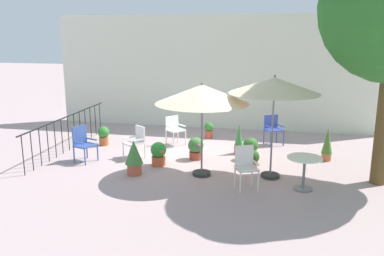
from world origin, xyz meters
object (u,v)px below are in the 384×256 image
(patio_chair_4, at_px, (246,164))
(potted_plant_1, at_px, (253,158))
(potted_plant_4, at_px, (239,140))
(patio_chair_0, at_px, (174,128))
(potted_plant_5, at_px, (251,148))
(patio_umbrella_1, at_px, (202,95))
(patio_chair_1, at_px, (273,127))
(potted_plant_6, at_px, (327,144))
(patio_chair_3, at_px, (136,140))
(potted_plant_3, at_px, (134,156))
(patio_chair_2, at_px, (83,141))
(cafe_table_0, at_px, (304,167))
(potted_plant_8, at_px, (196,148))
(potted_plant_0, at_px, (104,135))
(patio_umbrella_0, at_px, (274,86))
(potted_plant_2, at_px, (159,153))

(patio_chair_4, height_order, potted_plant_1, patio_chair_4)
(potted_plant_4, bearing_deg, patio_chair_0, 164.72)
(potted_plant_5, bearing_deg, patio_umbrella_1, -126.24)
(patio_chair_1, bearing_deg, potted_plant_6, -43.10)
(patio_chair_3, distance_m, potted_plant_3, 1.33)
(patio_chair_2, relative_size, potted_plant_4, 1.11)
(patio_chair_3, distance_m, potted_plant_1, 3.18)
(cafe_table_0, height_order, potted_plant_6, potted_plant_6)
(cafe_table_0, bearing_deg, potted_plant_3, 177.59)
(potted_plant_5, height_order, potted_plant_8, same)
(cafe_table_0, xyz_separation_m, patio_chair_1, (-0.71, 3.58, 0.02))
(patio_chair_3, height_order, potted_plant_4, patio_chair_3)
(patio_chair_2, xyz_separation_m, potted_plant_0, (-0.11, 1.57, -0.23))
(cafe_table_0, height_order, potted_plant_5, cafe_table_0)
(potted_plant_6, bearing_deg, cafe_table_0, -108.28)
(potted_plant_1, height_order, potted_plant_4, potted_plant_4)
(patio_umbrella_1, xyz_separation_m, patio_chair_2, (-3.28, 0.43, -1.41))
(patio_umbrella_1, xyz_separation_m, potted_plant_5, (1.07, 1.47, -1.63))
(patio_chair_0, bearing_deg, potted_plant_3, -96.37)
(patio_umbrella_0, xyz_separation_m, patio_chair_1, (0.01, 2.95, -1.63))
(potted_plant_4, bearing_deg, patio_chair_2, -159.37)
(patio_umbrella_0, relative_size, potted_plant_2, 3.91)
(patio_chair_2, bearing_deg, potted_plant_3, -22.97)
(potted_plant_1, bearing_deg, patio_umbrella_1, -147.74)
(patio_chair_3, relative_size, potted_plant_1, 1.82)
(cafe_table_0, distance_m, potted_plant_5, 2.30)
(patio_chair_2, distance_m, potted_plant_8, 3.01)
(patio_chair_0, height_order, potted_plant_1, patio_chair_0)
(cafe_table_0, relative_size, patio_chair_2, 0.79)
(potted_plant_1, distance_m, potted_plant_6, 2.18)
(potted_plant_0, height_order, potted_plant_8, potted_plant_8)
(potted_plant_1, height_order, potted_plant_3, potted_plant_3)
(patio_chair_4, height_order, potted_plant_5, patio_chair_4)
(patio_chair_1, xyz_separation_m, patio_chair_2, (-4.91, -2.70, 0.01))
(patio_umbrella_0, height_order, patio_chair_0, patio_umbrella_0)
(patio_chair_3, bearing_deg, potted_plant_5, 8.75)
(patio_chair_2, height_order, patio_chair_4, patio_chair_2)
(potted_plant_0, relative_size, potted_plant_6, 0.65)
(potted_plant_4, xyz_separation_m, potted_plant_6, (2.36, -0.15, 0.05))
(patio_chair_4, height_order, potted_plant_0, patio_chair_4)
(patio_chair_4, bearing_deg, patio_chair_0, 127.67)
(patio_chair_3, distance_m, potted_plant_4, 2.86)
(patio_umbrella_0, distance_m, cafe_table_0, 1.91)
(patio_chair_1, relative_size, potted_plant_0, 1.55)
(potted_plant_0, distance_m, potted_plant_3, 2.90)
(cafe_table_0, bearing_deg, patio_umbrella_1, 169.22)
(potted_plant_4, bearing_deg, patio_umbrella_1, -110.29)
(patio_umbrella_0, relative_size, patio_chair_0, 2.77)
(patio_chair_3, bearing_deg, potted_plant_0, 144.41)
(potted_plant_2, bearing_deg, potted_plant_0, 145.24)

